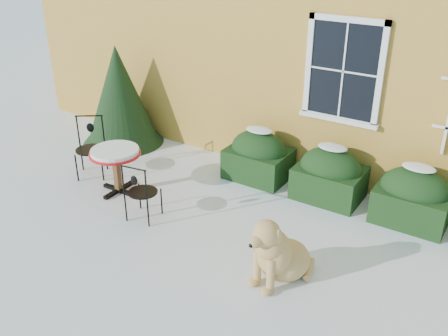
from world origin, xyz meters
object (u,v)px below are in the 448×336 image
Objects in this scene: evergreen_shrub at (120,105)px; bistro_table at (115,157)px; patio_chair_near at (141,191)px; dog at (278,254)px; patio_chair_far at (90,147)px.

evergreen_shrub is 2.09m from bistro_table.
patio_chair_near is (0.89, -0.41, -0.18)m from bistro_table.
patio_chair_near reaches higher than bistro_table.
dog is at bearing 166.27° from patio_chair_near.
evergreen_shrub is 5.11m from dog.
patio_chair_near is 0.89× the size of patio_chair_far.
evergreen_shrub is 1.46m from patio_chair_far.
bistro_table is at bearing -175.42° from dog.
bistro_table is 3.30m from dog.
evergreen_shrub reaches higher than patio_chair_far.
dog is (4.08, -0.83, -0.13)m from patio_chair_far.
patio_chair_near is at bearing -41.25° from evergreen_shrub.
patio_chair_far is at bearing 164.14° from bistro_table.
patio_chair_near is at bearing -24.72° from bistro_table.
patio_chair_near is at bearing -56.75° from patio_chair_far.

